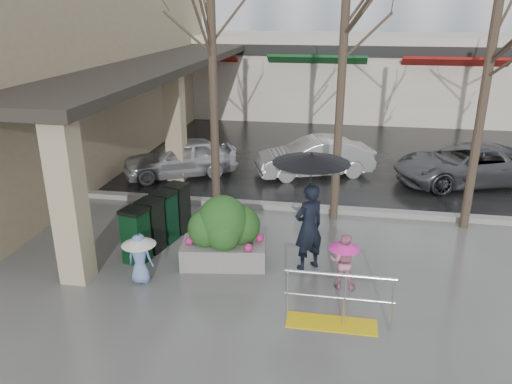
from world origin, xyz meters
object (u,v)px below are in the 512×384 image
(planter, at_px, (224,232))
(car_b, at_px, (315,157))
(tree_west, at_px, (211,16))
(child_blue, at_px, (139,253))
(news_boxes, at_px, (158,221))
(car_a, at_px, (180,158))
(tree_mideast, at_px, (495,27))
(child_pink, at_px, (343,258))
(tree_midwest, at_px, (346,9))
(car_c, at_px, (467,164))
(woman, at_px, (310,199))
(handrail, at_px, (336,306))

(planter, bearing_deg, car_b, 76.69)
(tree_west, distance_m, child_blue, 5.98)
(planter, xyz_separation_m, news_boxes, (-1.72, 0.62, -0.13))
(car_a, xyz_separation_m, car_b, (4.36, 0.84, 0.00))
(tree_mideast, xyz_separation_m, child_pink, (-3.04, -3.48, -4.21))
(planter, xyz_separation_m, car_a, (-2.82, 5.66, -0.12))
(tree_mideast, distance_m, planter, 7.53)
(tree_midwest, bearing_deg, car_c, 41.20)
(woman, bearing_deg, tree_midwest, -139.94)
(car_b, bearing_deg, car_c, 69.16)
(tree_west, relative_size, car_a, 1.84)
(handrail, bearing_deg, planter, 142.83)
(car_a, bearing_deg, car_c, 67.26)
(child_blue, relative_size, news_boxes, 0.47)
(tree_west, distance_m, car_a, 5.56)
(child_pink, bearing_deg, car_a, -45.95)
(tree_west, relative_size, woman, 2.62)
(handrail, distance_m, car_b, 8.41)
(tree_west, height_order, tree_midwest, tree_midwest)
(tree_west, distance_m, car_b, 6.20)
(tree_west, height_order, car_c, tree_west)
(woman, height_order, child_blue, woman)
(child_pink, bearing_deg, car_b, -78.73)
(handrail, distance_m, news_boxes, 4.85)
(tree_midwest, xyz_separation_m, woman, (-0.48, -2.83, -3.64))
(child_pink, distance_m, child_blue, 4.07)
(planter, bearing_deg, child_blue, -145.24)
(handrail, height_order, car_c, car_c)
(tree_west, height_order, car_b, tree_west)
(tree_west, distance_m, news_boxes, 5.10)
(tree_midwest, relative_size, car_a, 1.89)
(woman, bearing_deg, car_a, -90.39)
(handrail, height_order, news_boxes, news_boxes)
(tree_midwest, xyz_separation_m, child_pink, (0.26, -3.48, -4.59))
(car_a, xyz_separation_m, car_c, (9.16, 0.83, 0.00))
(handrail, xyz_separation_m, car_a, (-5.27, 7.52, 0.25))
(tree_west, height_order, news_boxes, tree_west)
(handrail, bearing_deg, woman, 108.05)
(woman, distance_m, planter, 1.99)
(tree_mideast, height_order, child_pink, tree_mideast)
(child_pink, bearing_deg, tree_mideast, -128.05)
(tree_mideast, distance_m, car_c, 5.57)
(child_blue, xyz_separation_m, car_a, (-1.33, 6.70, -0.03))
(woman, xyz_separation_m, news_boxes, (-3.52, 0.50, -0.98))
(planter, bearing_deg, news_boxes, 160.13)
(handrail, xyz_separation_m, car_b, (-0.91, 8.35, 0.25))
(handrail, bearing_deg, tree_mideast, 56.81)
(planter, relative_size, car_a, 0.52)
(child_blue, distance_m, planter, 1.82)
(car_b, bearing_deg, car_a, -99.92)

